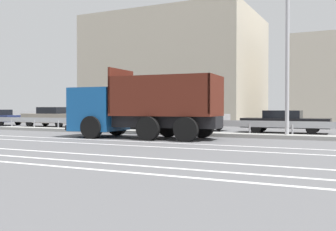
% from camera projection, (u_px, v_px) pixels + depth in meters
% --- Properties ---
extents(ground_plane, '(320.00, 320.00, 0.00)m').
position_uv_depth(ground_plane, '(170.00, 138.00, 18.62)').
color(ground_plane, '#565659').
extents(lane_strip_0, '(48.31, 0.16, 0.01)m').
position_uv_depth(lane_strip_0, '(124.00, 141.00, 16.71)').
color(lane_strip_0, silver).
rests_on(lane_strip_0, ground_plane).
extents(lane_strip_1, '(48.31, 0.16, 0.01)m').
position_uv_depth(lane_strip_1, '(102.00, 144.00, 15.27)').
color(lane_strip_1, silver).
rests_on(lane_strip_1, ground_plane).
extents(lane_strip_2, '(48.31, 0.16, 0.01)m').
position_uv_depth(lane_strip_2, '(48.00, 152.00, 12.64)').
color(lane_strip_2, silver).
rests_on(lane_strip_2, ground_plane).
extents(lane_strip_3, '(48.31, 0.16, 0.01)m').
position_uv_depth(lane_strip_3, '(14.00, 156.00, 11.41)').
color(lane_strip_3, silver).
rests_on(lane_strip_3, ground_plane).
extents(median_island, '(26.57, 1.10, 0.18)m').
position_uv_depth(median_island, '(186.00, 133.00, 20.32)').
color(median_island, gray).
rests_on(median_island, ground_plane).
extents(median_guardrail, '(48.31, 0.09, 0.78)m').
position_uv_depth(median_guardrail, '(192.00, 124.00, 21.09)').
color(median_guardrail, '#9EA0A5').
rests_on(median_guardrail, ground_plane).
extents(dump_truck, '(7.33, 3.07, 3.26)m').
position_uv_depth(dump_truck, '(128.00, 112.00, 18.65)').
color(dump_truck, '#144C8C').
rests_on(dump_truck, ground_plane).
extents(median_road_sign, '(0.80, 0.16, 2.37)m').
position_uv_depth(median_road_sign, '(95.00, 110.00, 22.85)').
color(median_road_sign, white).
rests_on(median_road_sign, ground_plane).
extents(street_lamp_1, '(0.72, 2.32, 9.33)m').
position_uv_depth(street_lamp_1, '(287.00, 26.00, 17.98)').
color(street_lamp_1, '#ADADB2').
rests_on(street_lamp_1, ground_plane).
extents(parked_car_1, '(4.66, 1.87, 1.48)m').
position_uv_depth(parked_car_1, '(52.00, 117.00, 29.62)').
color(parked_car_1, gray).
rests_on(parked_car_1, ground_plane).
extents(parked_car_2, '(4.80, 2.01, 1.41)m').
position_uv_depth(parked_car_2, '(121.00, 118.00, 27.50)').
color(parked_car_2, silver).
rests_on(parked_car_2, ground_plane).
extents(parked_car_3, '(4.08, 1.90, 1.53)m').
position_uv_depth(parked_car_3, '(196.00, 118.00, 24.95)').
color(parked_car_3, '#A3A3A8').
rests_on(parked_car_3, ground_plane).
extents(parked_car_4, '(4.80, 1.89, 1.28)m').
position_uv_depth(parked_car_4, '(285.00, 121.00, 22.15)').
color(parked_car_4, black).
rests_on(parked_car_4, ground_plane).
extents(background_building_0, '(16.06, 12.04, 10.50)m').
position_uv_depth(background_building_0, '(177.00, 71.00, 40.30)').
color(background_building_0, '#B7AD99').
rests_on(background_building_0, ground_plane).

